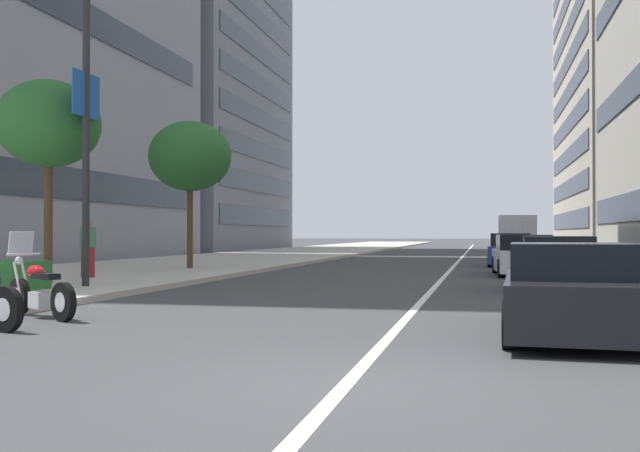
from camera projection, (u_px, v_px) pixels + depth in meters
name	position (u px, v px, depth m)	size (l,w,h in m)	color
ground_plane	(343.00, 388.00, 6.90)	(400.00, 400.00, 0.00)	#3A3A3D
sidewalk_right_plaza	(234.00, 259.00, 38.70)	(160.00, 9.75, 0.15)	#B2ADA3
lane_centre_stripe	(460.00, 259.00, 41.06)	(110.00, 0.16, 0.01)	silver
motorcycle_second_in_row	(39.00, 292.00, 12.61)	(1.22, 1.99, 1.48)	black
car_following_behind	(571.00, 292.00, 10.31)	(4.38, 1.99, 1.31)	black
car_mid_block_traffic	(557.00, 265.00, 18.38)	(4.41, 1.92, 1.38)	beige
car_lead_in_lane	(523.00, 257.00, 25.34)	(4.45, 2.09, 1.40)	silver
car_approaching_light	(511.00, 251.00, 32.71)	(4.65, 2.04, 1.45)	navy
delivery_van_ahead	(516.00, 236.00, 42.51)	(5.53, 2.04, 2.45)	silver
street_lamp_with_banners	(100.00, 63.00, 18.07)	(1.26, 2.76, 9.31)	#232326
street_tree_by_lamp_post	(49.00, 125.00, 19.21)	(2.69, 2.69, 5.31)	#473323
street_tree_mid_sidewalk	(190.00, 157.00, 27.55)	(3.09, 3.09, 5.51)	#473323
pedestrian_on_plaza	(88.00, 248.00, 21.66)	(0.48, 0.44, 1.73)	maroon
office_tower_far_right_block	(181.00, 45.00, 64.68)	(22.06, 14.69, 36.06)	slate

